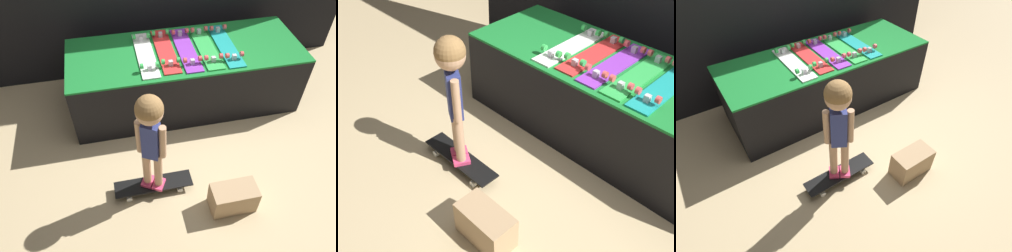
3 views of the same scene
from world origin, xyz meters
TOP-DOWN VIEW (x-y plane):
  - ground_plane at (0.00, 0.00)m, footprint 16.00×16.00m
  - display_rack at (0.00, 0.61)m, footprint 2.45×0.92m
  - skateboard_white_on_rack at (-0.42, 0.60)m, footprint 0.18×0.79m
  - skateboard_red_on_rack at (-0.21, 0.63)m, footprint 0.18×0.79m
  - skateboard_purple_on_rack at (0.00, 0.61)m, footprint 0.18×0.79m
  - skateboard_green_on_rack at (0.21, 0.60)m, footprint 0.18×0.79m
  - skateboard_teal_on_rack at (0.42, 0.60)m, footprint 0.18×0.79m
  - skateboard_on_floor at (-0.56, -0.53)m, footprint 0.71×0.18m
  - child at (-0.56, -0.53)m, footprint 0.24×0.21m
  - storage_box at (0.08, -0.84)m, footprint 0.39×0.21m

SIDE VIEW (x-z plane):
  - ground_plane at x=0.00m, z-range 0.00..0.00m
  - skateboard_on_floor at x=-0.56m, z-range 0.03..0.12m
  - storage_box at x=0.08m, z-range 0.00..0.26m
  - display_rack at x=0.00m, z-range 0.00..0.70m
  - skateboard_white_on_rack at x=-0.42m, z-range 0.67..0.76m
  - skateboard_red_on_rack at x=-0.21m, z-range 0.67..0.76m
  - skateboard_purple_on_rack at x=0.00m, z-range 0.67..0.76m
  - skateboard_green_on_rack at x=0.21m, z-range 0.67..0.76m
  - skateboard_teal_on_rack at x=0.42m, z-range 0.67..0.76m
  - child at x=-0.56m, z-range 0.30..1.34m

